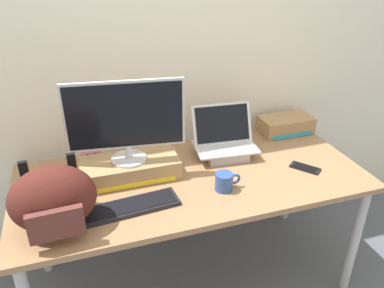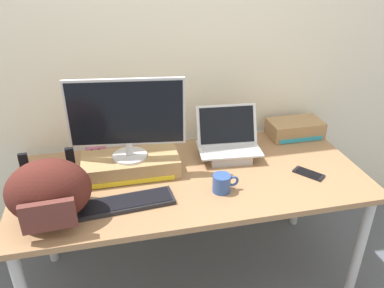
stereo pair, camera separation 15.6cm
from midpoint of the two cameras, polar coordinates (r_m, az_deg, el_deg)
name	(u,v)px [view 2 (the right image)]	position (r m, az deg, el deg)	size (l,w,h in m)	color
ground_plane	(192,277)	(2.42, 1.96, -19.28)	(20.00, 20.00, 0.00)	#515660
back_wall	(172,39)	(2.19, -0.82, 15.28)	(7.00, 0.10, 2.60)	silver
desk	(192,186)	(1.99, 2.26, -6.33)	(1.75, 0.79, 0.72)	#99704C
toner_box_yellow	(131,165)	(1.96, -6.87, -3.19)	(0.48, 0.23, 0.10)	#A88456
desktop_monitor	(127,117)	(1.84, -7.34, 3.91)	(0.56, 0.17, 0.41)	silver
open_laptop	(228,147)	(2.11, 7.53, -0.54)	(0.35, 0.25, 0.27)	#ADADB2
external_keyboard	(127,203)	(1.76, -7.20, -8.76)	(0.44, 0.16, 0.02)	black
messenger_backpack	(49,192)	(1.67, -18.06, -6.82)	(0.36, 0.30, 0.28)	#4C1E19
coffee_mug	(222,183)	(1.83, 6.97, -5.88)	(0.13, 0.09, 0.09)	#2D4C93
cell_phone	(309,173)	(2.07, 19.07, -4.22)	(0.14, 0.16, 0.01)	black
plush_toy	(96,149)	(2.13, -12.13, -0.73)	(0.11, 0.11, 0.11)	#CC7099
toner_box_cyan	(295,129)	(2.43, 16.88, 2.17)	(0.32, 0.18, 0.10)	#9E7A51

